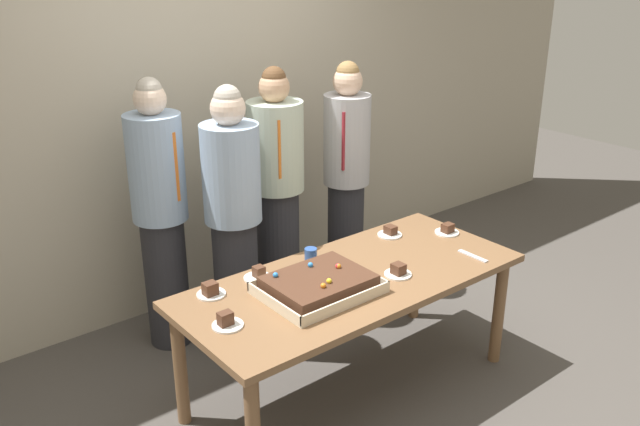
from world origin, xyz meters
TOP-DOWN VIEW (x-y plane):
  - ground_plane at (0.00, 0.00)m, footprint 12.00×12.00m
  - interior_back_panel at (0.00, 1.60)m, footprint 8.00×0.12m
  - party_table at (0.00, 0.00)m, footprint 1.93×0.84m
  - sheet_cake at (-0.25, -0.03)m, footprint 0.58×0.46m
  - plated_slice_near_left at (0.21, -0.14)m, footprint 0.15×0.15m
  - plated_slice_near_right at (-0.41, 0.30)m, footprint 0.15×0.15m
  - plated_slice_far_left at (-0.70, 0.29)m, footprint 0.15×0.15m
  - plated_slice_far_right at (0.55, 0.27)m, footprint 0.15×0.15m
  - plated_slice_center_front at (0.85, 0.07)m, footprint 0.15×0.15m
  - plated_slice_center_back at (-0.80, -0.01)m, footprint 0.15×0.15m
  - drink_cup_nearest at (-0.08, 0.25)m, footprint 0.07×0.07m
  - cake_server_utensil at (0.71, -0.25)m, footprint 0.03×0.20m
  - person_serving_front at (-0.23, 0.81)m, footprint 0.34×0.34m
  - person_green_shirt_behind at (0.22, 1.00)m, footprint 0.36×0.36m
  - person_striped_tie_right at (0.82, 0.99)m, footprint 0.33×0.33m
  - person_far_right_suit at (-0.56, 1.12)m, footprint 0.33×0.33m

SIDE VIEW (x-z plane):
  - ground_plane at x=0.00m, z-range 0.00..0.00m
  - party_table at x=0.00m, z-range 0.28..1.00m
  - cake_server_utensil at x=0.71m, z-range 0.72..0.73m
  - plated_slice_far_right at x=0.55m, z-range 0.71..0.77m
  - plated_slice_near_right at x=-0.41m, z-range 0.71..0.78m
  - plated_slice_center_front at x=0.85m, z-range 0.71..0.78m
  - plated_slice_near_left at x=0.21m, z-range 0.71..0.78m
  - plated_slice_center_back at x=-0.80m, z-range 0.71..0.78m
  - plated_slice_far_left at x=-0.70m, z-range 0.71..0.79m
  - sheet_cake at x=-0.25m, z-range 0.71..0.83m
  - drink_cup_nearest at x=-0.08m, z-range 0.72..0.82m
  - person_serving_front at x=-0.23m, z-range 0.03..1.70m
  - person_striped_tie_right at x=0.82m, z-range 0.04..1.71m
  - person_green_shirt_behind at x=0.22m, z-range 0.02..1.73m
  - person_far_right_suit at x=-0.56m, z-range 0.03..1.74m
  - interior_back_panel at x=0.00m, z-range 0.00..3.00m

